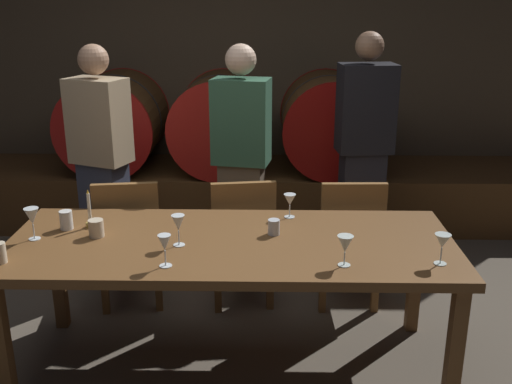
% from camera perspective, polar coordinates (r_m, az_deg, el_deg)
% --- Properties ---
extents(ground_plane, '(8.79, 8.79, 0.00)m').
position_cam_1_polar(ground_plane, '(3.50, -5.99, -15.99)').
color(ground_plane, brown).
extents(back_wall, '(6.76, 0.24, 2.82)m').
position_cam_1_polar(back_wall, '(5.70, -3.07, 12.85)').
color(back_wall, brown).
rests_on(back_wall, ground).
extents(barrel_shelf, '(6.08, 0.90, 0.49)m').
position_cam_1_polar(barrel_shelf, '(5.41, -3.27, -0.12)').
color(barrel_shelf, brown).
rests_on(barrel_shelf, ground).
extents(wine_barrel_left, '(0.83, 0.90, 0.83)m').
position_cam_1_polar(wine_barrel_left, '(5.39, -13.33, 6.54)').
color(wine_barrel_left, brown).
rests_on(wine_barrel_left, barrel_shelf).
extents(wine_barrel_center, '(0.83, 0.90, 0.83)m').
position_cam_1_polar(wine_barrel_center, '(5.24, -3.39, 6.67)').
color(wine_barrel_center, brown).
rests_on(wine_barrel_center, barrel_shelf).
extents(wine_barrel_right, '(0.83, 0.90, 0.83)m').
position_cam_1_polar(wine_barrel_right, '(5.25, 6.95, 6.59)').
color(wine_barrel_right, brown).
rests_on(wine_barrel_right, barrel_shelf).
extents(dining_table, '(2.32, 0.92, 0.76)m').
position_cam_1_polar(dining_table, '(3.14, -2.41, -5.79)').
color(dining_table, brown).
rests_on(dining_table, ground).
extents(chair_left, '(0.45, 0.45, 0.88)m').
position_cam_1_polar(chair_left, '(3.93, -11.96, -4.17)').
color(chair_left, brown).
rests_on(chair_left, ground).
extents(chair_center, '(0.45, 0.45, 0.88)m').
position_cam_1_polar(chair_center, '(3.86, -1.33, -4.15)').
color(chair_center, brown).
rests_on(chair_center, ground).
extents(chair_right, '(0.41, 0.41, 0.88)m').
position_cam_1_polar(chair_right, '(3.89, 8.87, -4.19)').
color(chair_right, brown).
rests_on(chair_right, ground).
extents(guest_left, '(0.44, 0.36, 1.66)m').
position_cam_1_polar(guest_left, '(4.23, -14.46, 2.51)').
color(guest_left, '#33384C').
rests_on(guest_left, ground).
extents(guest_center, '(0.42, 0.31, 1.66)m').
position_cam_1_polar(guest_center, '(4.15, -1.39, 2.80)').
color(guest_center, brown).
rests_on(guest_center, ground).
extents(guest_right, '(0.40, 0.28, 1.73)m').
position_cam_1_polar(guest_right, '(4.31, 10.20, 3.59)').
color(guest_right, black).
rests_on(guest_right, ground).
extents(candle_center, '(0.05, 0.05, 0.22)m').
position_cam_1_polar(candle_center, '(3.38, -15.57, -2.26)').
color(candle_center, olive).
rests_on(candle_center, dining_table).
extents(wine_glass_far_left, '(0.08, 0.08, 0.17)m').
position_cam_1_polar(wine_glass_far_left, '(3.29, -20.60, -2.25)').
color(wine_glass_far_left, white).
rests_on(wine_glass_far_left, dining_table).
extents(wine_glass_left, '(0.06, 0.06, 0.16)m').
position_cam_1_polar(wine_glass_left, '(2.81, -8.72, -4.92)').
color(wine_glass_left, white).
rests_on(wine_glass_left, dining_table).
extents(wine_glass_center_left, '(0.07, 0.07, 0.16)m').
position_cam_1_polar(wine_glass_center_left, '(3.03, -7.44, -3.04)').
color(wine_glass_center_left, white).
rests_on(wine_glass_center_left, dining_table).
extents(wine_glass_center_right, '(0.07, 0.07, 0.14)m').
position_cam_1_polar(wine_glass_center_right, '(3.39, 3.25, -0.83)').
color(wine_glass_center_right, white).
rests_on(wine_glass_center_right, dining_table).
extents(wine_glass_right, '(0.08, 0.08, 0.15)m').
position_cam_1_polar(wine_glass_right, '(2.82, 8.50, -5.00)').
color(wine_glass_right, silver).
rests_on(wine_glass_right, dining_table).
extents(wine_glass_far_right, '(0.08, 0.08, 0.15)m').
position_cam_1_polar(wine_glass_far_right, '(2.94, 17.37, -4.57)').
color(wine_glass_far_right, silver).
rests_on(wine_glass_far_right, dining_table).
extents(cup_far_left, '(0.06, 0.06, 0.10)m').
position_cam_1_polar(cup_far_left, '(3.09, -23.27, -5.36)').
color(cup_far_left, beige).
rests_on(cup_far_left, dining_table).
extents(cup_center_left, '(0.07, 0.07, 0.10)m').
position_cam_1_polar(cup_center_left, '(3.39, -17.67, -2.56)').
color(cup_center_left, white).
rests_on(cup_center_left, dining_table).
extents(cup_center_right, '(0.08, 0.08, 0.09)m').
position_cam_1_polar(cup_center_right, '(3.25, -15.01, -3.36)').
color(cup_center_right, beige).
rests_on(cup_center_right, dining_table).
extents(cup_far_right, '(0.06, 0.06, 0.08)m').
position_cam_1_polar(cup_far_right, '(3.17, 1.71, -3.36)').
color(cup_far_right, silver).
rests_on(cup_far_right, dining_table).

